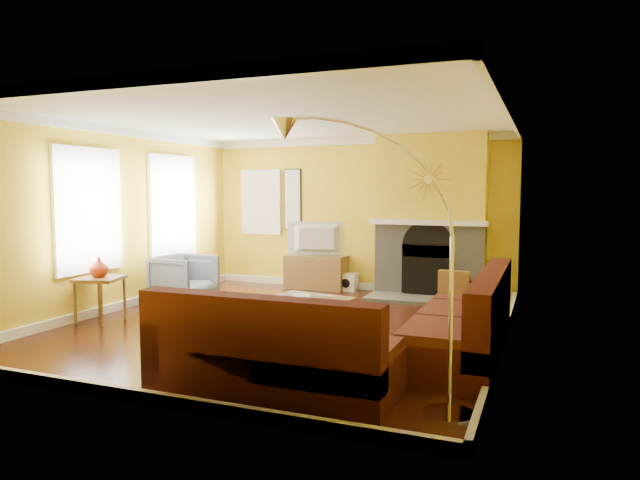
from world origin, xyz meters
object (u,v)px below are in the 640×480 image
at_px(coffee_table, 303,315).
at_px(armchair, 184,279).
at_px(media_console, 316,272).
at_px(arc_lamp, 370,265).
at_px(sectional_sofa, 360,312).
at_px(side_table, 100,299).

distance_m(coffee_table, armchair, 2.68).
relative_size(media_console, arc_lamp, 0.46).
bearing_deg(armchair, coffee_table, -107.58).
distance_m(armchair, arc_lamp, 5.16).
height_order(sectional_sofa, arc_lamp, arc_lamp).
bearing_deg(armchair, side_table, 174.78).
bearing_deg(sectional_sofa, media_console, 118.73).
distance_m(sectional_sofa, side_table, 3.72).
relative_size(coffee_table, side_table, 1.68).
bearing_deg(media_console, coffee_table, -71.07).
height_order(armchair, side_table, armchair).
bearing_deg(arc_lamp, sectional_sofa, 110.61).
height_order(coffee_table, armchair, armchair).
distance_m(media_console, armchair, 2.45).
relative_size(coffee_table, arc_lamp, 0.43).
bearing_deg(arc_lamp, side_table, 159.44).
xyz_separation_m(sectional_sofa, side_table, (-3.71, 0.11, -0.15)).
xyz_separation_m(sectional_sofa, coffee_table, (-0.97, 0.66, -0.25)).
relative_size(media_console, armchair, 1.32).
xyz_separation_m(side_table, arc_lamp, (4.27, -1.60, 0.88)).
relative_size(coffee_table, media_console, 0.93).
relative_size(sectional_sofa, arc_lamp, 1.56).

